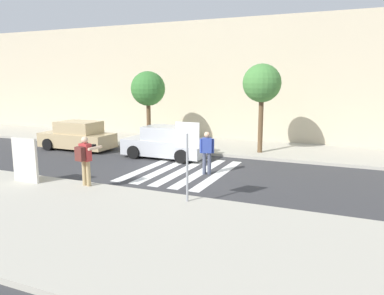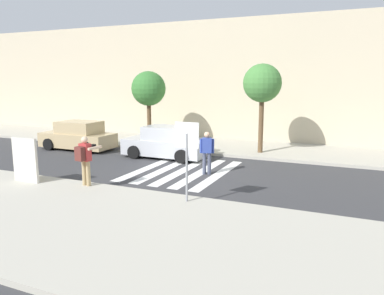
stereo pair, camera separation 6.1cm
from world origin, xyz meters
name	(u,v)px [view 2 (the right image)]	position (x,y,z in m)	size (l,w,h in m)	color
ground_plane	(181,172)	(0.00, 0.00, 0.00)	(120.00, 120.00, 0.00)	#38383A
sidewalk_near	(80,221)	(0.00, -6.20, 0.07)	(60.00, 6.00, 0.14)	#B2AD9E
sidewalk_far	(227,147)	(0.00, 6.00, 0.07)	(60.00, 4.80, 0.14)	#B2AD9E
building_facade_far	(250,81)	(0.00, 10.40, 3.69)	(56.00, 4.00, 7.37)	beige
crosswalk_stripe_0	(150,167)	(-1.60, 0.20, 0.00)	(0.44, 5.20, 0.01)	silver
crosswalk_stripe_1	(166,169)	(-0.80, 0.20, 0.00)	(0.44, 5.20, 0.01)	silver
crosswalk_stripe_2	(183,171)	(0.00, 0.20, 0.00)	(0.44, 5.20, 0.01)	silver
crosswalk_stripe_3	(200,172)	(0.80, 0.20, 0.00)	(0.44, 5.20, 0.01)	silver
crosswalk_stripe_4	(219,174)	(1.60, 0.20, 0.00)	(0.44, 5.20, 0.01)	silver
stop_sign	(187,144)	(2.01, -3.75, 1.89)	(0.76, 0.08, 2.40)	gray
photographer_with_backpack	(85,157)	(-1.90, -3.63, 1.17)	(0.66, 0.90, 1.72)	tan
pedestrian_crossing	(207,150)	(1.13, 0.07, 0.97)	(0.55, 0.36, 1.72)	#474C60
parked_car_tan	(78,136)	(-7.30, 2.30, 0.73)	(4.10, 1.92, 1.55)	tan
parked_car_silver	(166,143)	(-1.88, 2.30, 0.73)	(4.10, 1.92, 1.55)	#B7BABF
street_tree_west	(149,89)	(-4.47, 5.12, 3.23)	(1.96, 1.96, 4.11)	brown
street_tree_center	(262,84)	(2.16, 4.79, 3.55)	(1.89, 1.89, 4.41)	brown
advertising_board	(25,160)	(-4.20, -4.08, 0.94)	(1.10, 0.11, 1.60)	beige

